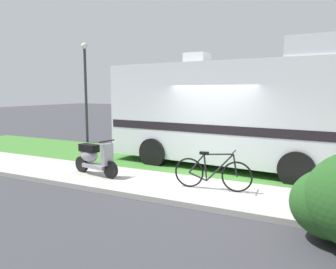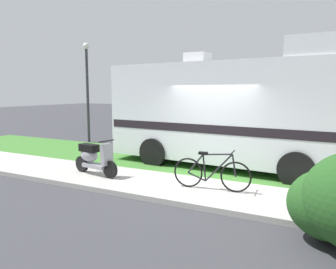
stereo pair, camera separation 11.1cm
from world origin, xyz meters
TOP-DOWN VIEW (x-y plane):
  - ground_plane at (0.00, 0.00)m, footprint 80.00×80.00m
  - sidewalk at (0.00, -1.20)m, footprint 24.00×2.00m
  - grass_strip at (0.00, 1.50)m, footprint 24.00×3.40m
  - motorhome_rv at (0.21, 1.65)m, footprint 7.32×2.93m
  - scooter at (-2.66, -1.26)m, footprint 1.56×0.56m
  - bicycle at (0.60, -1.12)m, footprint 1.78×0.52m
  - pickup_truck_far at (-3.64, 9.02)m, footprint 5.08×2.34m
  - street_lamp_post at (-7.05, 3.60)m, footprint 0.28×0.28m

SIDE VIEW (x-z plane):
  - ground_plane at x=0.00m, z-range 0.00..0.00m
  - grass_strip at x=0.00m, z-range 0.00..0.08m
  - sidewalk at x=0.00m, z-range 0.00..0.12m
  - bicycle at x=0.60m, z-range 0.06..0.95m
  - scooter at x=-2.66m, z-range 0.10..1.06m
  - pickup_truck_far at x=-3.64m, z-range 0.06..1.90m
  - motorhome_rv at x=0.21m, z-range -0.09..3.56m
  - street_lamp_post at x=-7.05m, z-range 0.46..4.90m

